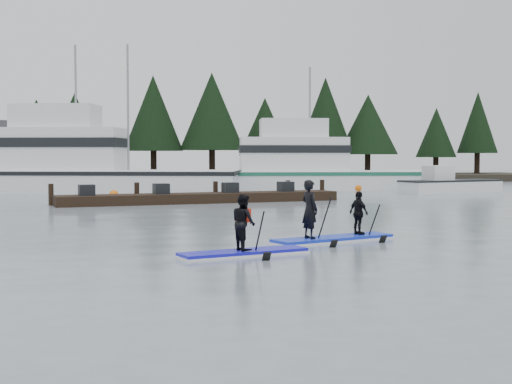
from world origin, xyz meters
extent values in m
plane|color=slate|center=(0.00, 0.00, 0.00)|extent=(160.00, 160.00, 0.00)
cube|color=#2D281E|center=(0.00, 42.00, 0.30)|extent=(70.00, 8.00, 0.60)
cube|color=white|center=(-5.00, 29.27, 0.12)|extent=(19.16, 10.46, 2.46)
cube|color=white|center=(-7.12, 29.94, 2.69)|extent=(9.04, 6.03, 2.67)
cylinder|color=gray|center=(-5.89, 29.55, 5.29)|extent=(0.14, 0.14, 7.87)
cube|color=white|center=(10.14, 28.75, 0.11)|extent=(16.35, 7.29, 2.26)
cube|color=white|center=(8.28, 29.10, 2.37)|extent=(7.58, 4.48, 2.26)
cylinder|color=gray|center=(9.36, 28.90, 4.72)|extent=(0.14, 0.14, 6.96)
cube|color=white|center=(16.52, 22.82, 0.39)|extent=(6.95, 3.47, 0.78)
cube|color=black|center=(0.06, 17.40, 0.23)|extent=(14.05, 3.74, 0.46)
sphere|color=orange|center=(11.83, 26.38, 0.00)|extent=(0.63, 0.63, 0.63)
sphere|color=orange|center=(-3.88, 23.18, 0.00)|extent=(0.50, 0.50, 0.50)
cube|color=#1413BB|center=(-1.98, -0.83, 0.06)|extent=(3.17, 1.48, 0.12)
imported|color=black|center=(-1.98, -0.83, 0.77)|extent=(0.64, 0.74, 1.31)
cube|color=red|center=(-1.98, -0.83, 0.93)|extent=(0.34, 0.27, 0.32)
cylinder|color=black|center=(-1.69, -0.99, 0.31)|extent=(0.13, 0.89, 1.51)
cube|color=#1530C7|center=(0.96, 1.19, 0.06)|extent=(3.67, 1.96, 0.13)
imported|color=black|center=(0.21, 0.93, 0.90)|extent=(0.53, 0.65, 1.55)
cylinder|color=black|center=(0.51, 0.81, 0.45)|extent=(0.21, 0.93, 1.59)
imported|color=black|center=(1.82, 1.48, 0.73)|extent=(0.50, 0.76, 1.20)
cylinder|color=black|center=(2.12, 1.35, 0.26)|extent=(0.20, 0.86, 1.47)
camera|label=1|loc=(-5.64, -16.89, 2.34)|focal=50.00mm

